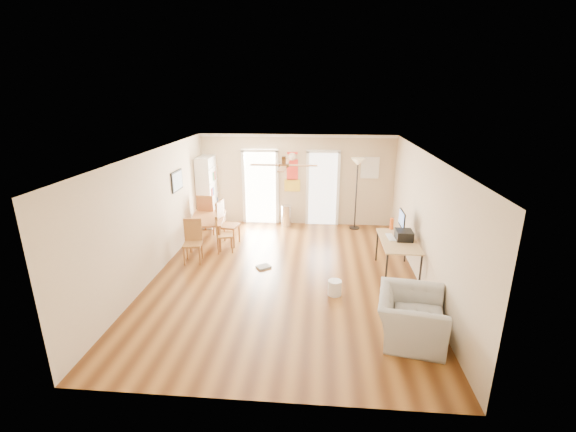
# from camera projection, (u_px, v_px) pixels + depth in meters

# --- Properties ---
(floor) EXTENTS (7.00, 7.00, 0.00)m
(floor) POSITION_uv_depth(u_px,v_px,m) (286.00, 276.00, 8.24)
(floor) COLOR brown
(floor) RESTS_ON ground
(ceiling) EXTENTS (5.50, 7.00, 0.00)m
(ceiling) POSITION_uv_depth(u_px,v_px,m) (285.00, 154.00, 7.45)
(ceiling) COLOR silver
(ceiling) RESTS_ON floor
(wall_back) EXTENTS (5.50, 0.04, 2.60)m
(wall_back) POSITION_uv_depth(u_px,v_px,m) (297.00, 180.00, 11.16)
(wall_back) COLOR beige
(wall_back) RESTS_ON floor
(wall_front) EXTENTS (5.50, 0.04, 2.60)m
(wall_front) POSITION_uv_depth(u_px,v_px,m) (258.00, 311.00, 4.53)
(wall_front) COLOR beige
(wall_front) RESTS_ON floor
(wall_left) EXTENTS (0.04, 7.00, 2.60)m
(wall_left) POSITION_uv_depth(u_px,v_px,m) (154.00, 214.00, 8.07)
(wall_left) COLOR beige
(wall_left) RESTS_ON floor
(wall_right) EXTENTS (0.04, 7.00, 2.60)m
(wall_right) POSITION_uv_depth(u_px,v_px,m) (425.00, 222.00, 7.62)
(wall_right) COLOR beige
(wall_right) RESTS_ON floor
(crown_molding) EXTENTS (5.50, 7.00, 0.08)m
(crown_molding) POSITION_uv_depth(u_px,v_px,m) (285.00, 156.00, 7.46)
(crown_molding) COLOR white
(crown_molding) RESTS_ON wall_back
(kitchen_doorway) EXTENTS (0.90, 0.10, 2.10)m
(kitchen_doorway) POSITION_uv_depth(u_px,v_px,m) (261.00, 188.00, 11.31)
(kitchen_doorway) COLOR white
(kitchen_doorway) RESTS_ON wall_back
(bathroom_doorway) EXTENTS (0.80, 0.10, 2.10)m
(bathroom_doorway) POSITION_uv_depth(u_px,v_px,m) (323.00, 189.00, 11.17)
(bathroom_doorway) COLOR white
(bathroom_doorway) RESTS_ON wall_back
(wall_decal) EXTENTS (0.46, 0.03, 1.10)m
(wall_decal) POSITION_uv_depth(u_px,v_px,m) (292.00, 172.00, 11.08)
(wall_decal) COLOR red
(wall_decal) RESTS_ON wall_back
(ac_grille) EXTENTS (0.50, 0.04, 0.60)m
(ac_grille) POSITION_uv_depth(u_px,v_px,m) (370.00, 168.00, 10.85)
(ac_grille) COLOR white
(ac_grille) RESTS_ON wall_back
(framed_poster) EXTENTS (0.04, 0.66, 0.48)m
(framed_poster) POSITION_uv_depth(u_px,v_px,m) (177.00, 181.00, 9.27)
(framed_poster) COLOR black
(framed_poster) RESTS_ON wall_left
(ceiling_fan) EXTENTS (1.24, 1.24, 0.20)m
(ceiling_fan) POSITION_uv_depth(u_px,v_px,m) (284.00, 165.00, 7.21)
(ceiling_fan) COLOR #593819
(ceiling_fan) RESTS_ON ceiling
(bookshelf) EXTENTS (0.52, 0.95, 2.00)m
(bookshelf) POSITION_uv_depth(u_px,v_px,m) (208.00, 191.00, 11.13)
(bookshelf) COLOR silver
(bookshelf) RESTS_ON floor
(dining_table) EXTENTS (1.01, 1.47, 0.68)m
(dining_table) POSITION_uv_depth(u_px,v_px,m) (208.00, 230.00, 9.98)
(dining_table) COLOR #975931
(dining_table) RESTS_ON floor
(dining_chair_right_a) EXTENTS (0.52, 0.52, 1.12)m
(dining_chair_right_a) POSITION_uv_depth(u_px,v_px,m) (229.00, 223.00, 9.80)
(dining_chair_right_a) COLOR brown
(dining_chair_right_a) RESTS_ON floor
(dining_chair_right_b) EXTENTS (0.49, 0.49, 0.95)m
(dining_chair_right_b) POSITION_uv_depth(u_px,v_px,m) (224.00, 233.00, 9.39)
(dining_chair_right_b) COLOR #9E6A33
(dining_chair_right_b) RESTS_ON floor
(dining_chair_near) EXTENTS (0.46, 0.46, 0.98)m
(dining_chair_near) POSITION_uv_depth(u_px,v_px,m) (192.00, 242.00, 8.79)
(dining_chair_near) COLOR olive
(dining_chair_near) RESTS_ON floor
(dining_chair_far) EXTENTS (0.48, 0.48, 1.09)m
(dining_chair_far) POSITION_uv_depth(u_px,v_px,m) (208.00, 214.00, 10.63)
(dining_chair_far) COLOR brown
(dining_chair_far) RESTS_ON floor
(trash_can) EXTENTS (0.34, 0.34, 0.61)m
(trash_can) POSITION_uv_depth(u_px,v_px,m) (286.00, 216.00, 11.22)
(trash_can) COLOR silver
(trash_can) RESTS_ON floor
(torchiere_lamp) EXTENTS (0.45, 0.45, 2.00)m
(torchiere_lamp) POSITION_uv_depth(u_px,v_px,m) (356.00, 194.00, 10.82)
(torchiere_lamp) COLOR black
(torchiere_lamp) RESTS_ON floor
(computer_desk) EXTENTS (0.73, 1.46, 0.78)m
(computer_desk) POSITION_uv_depth(u_px,v_px,m) (397.00, 257.00, 8.22)
(computer_desk) COLOR tan
(computer_desk) RESTS_ON floor
(imac) EXTENTS (0.07, 0.53, 0.50)m
(imac) POSITION_uv_depth(u_px,v_px,m) (402.00, 222.00, 8.45)
(imac) COLOR black
(imac) RESTS_ON computer_desk
(keyboard) EXTENTS (0.17, 0.44, 0.02)m
(keyboard) POSITION_uv_depth(u_px,v_px,m) (391.00, 237.00, 8.25)
(keyboard) COLOR silver
(keyboard) RESTS_ON computer_desk
(printer) EXTENTS (0.34, 0.39, 0.20)m
(printer) POSITION_uv_depth(u_px,v_px,m) (404.00, 235.00, 8.10)
(printer) COLOR black
(printer) RESTS_ON computer_desk
(orange_bottle) EXTENTS (0.10, 0.10, 0.25)m
(orange_bottle) POSITION_uv_depth(u_px,v_px,m) (392.00, 224.00, 8.71)
(orange_bottle) COLOR #F65D15
(orange_bottle) RESTS_ON computer_desk
(wastebasket_a) EXTENTS (0.29, 0.29, 0.30)m
(wastebasket_a) POSITION_uv_depth(u_px,v_px,m) (335.00, 288.00, 7.45)
(wastebasket_a) COLOR white
(wastebasket_a) RESTS_ON floor
(floor_cloth) EXTENTS (0.37, 0.36, 0.04)m
(floor_cloth) POSITION_uv_depth(u_px,v_px,m) (263.00, 267.00, 8.64)
(floor_cloth) COLOR gray
(floor_cloth) RESTS_ON floor
(armchair) EXTENTS (1.20, 1.32, 0.75)m
(armchair) POSITION_uv_depth(u_px,v_px,m) (411.00, 317.00, 6.08)
(armchair) COLOR #A4A39E
(armchair) RESTS_ON floor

